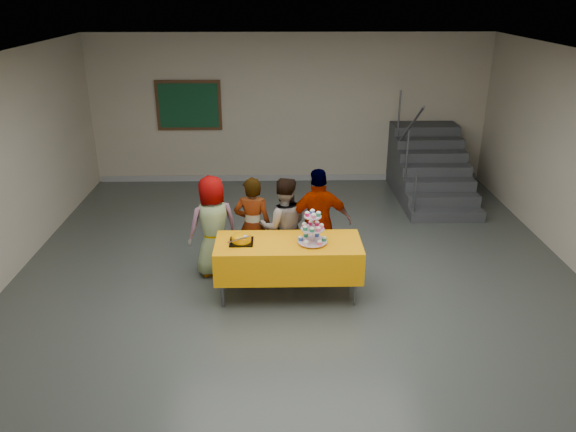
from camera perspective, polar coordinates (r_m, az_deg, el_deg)
name	(u,v)px	position (r m, az deg, el deg)	size (l,w,h in m)	color
room_shell	(300,143)	(6.54, 1.27, 7.44)	(10.00, 10.04, 3.02)	#4C514C
bake_table	(288,257)	(7.29, 0.04, -4.19)	(1.88, 0.78, 0.77)	#595960
cupcake_stand	(313,230)	(7.09, 2.51, -1.47)	(0.38, 0.38, 0.44)	silver
bear_cake	(241,238)	(7.18, -4.76, -2.27)	(0.32, 0.36, 0.12)	black
schoolchild_a	(213,226)	(7.87, -7.61, -1.02)	(0.70, 0.46, 1.44)	slate
schoolchild_b	(253,226)	(7.82, -3.60, -1.03)	(0.52, 0.34, 1.43)	slate
schoolchild_c	(284,227)	(7.79, -0.45, -1.10)	(0.69, 0.54, 1.43)	slate
schoolchild_d	(319,223)	(7.75, 3.15, -0.73)	(0.91, 0.38, 1.56)	slate
staircase	(428,170)	(11.34, 14.08, 4.59)	(1.30, 2.40, 2.04)	#424447
noticeboard	(189,106)	(11.61, -10.06, 10.99)	(1.30, 0.05, 1.00)	#472B16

